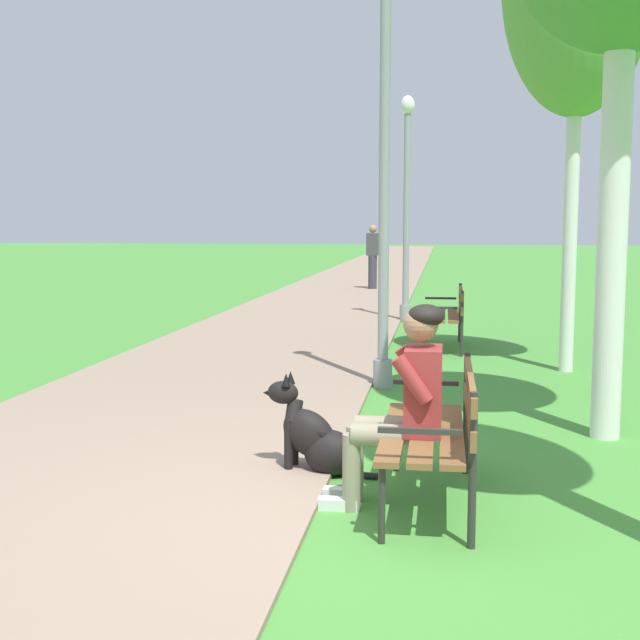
{
  "coord_description": "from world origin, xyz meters",
  "views": [
    {
      "loc": [
        0.6,
        -4.64,
        1.74
      ],
      "look_at": [
        -0.45,
        2.5,
        0.9
      ],
      "focal_mm": 47.82,
      "sensor_mm": 36.0,
      "label": 1
    }
  ],
  "objects_px": {
    "lamp_post_near": "(384,161)",
    "pedestrian_distant": "(373,257)",
    "person_seated_on_near_bench": "(405,398)",
    "lamp_post_mid": "(407,206)",
    "park_bench_mid": "(447,311)",
    "dog_black": "(315,438)",
    "park_bench_near": "(439,423)"
  },
  "relations": [
    {
      "from": "lamp_post_near",
      "to": "pedestrian_distant",
      "type": "bearing_deg",
      "value": 95.3
    },
    {
      "from": "lamp_post_near",
      "to": "pedestrian_distant",
      "type": "distance_m",
      "value": 12.82
    },
    {
      "from": "person_seated_on_near_bench",
      "to": "lamp_post_near",
      "type": "distance_m",
      "value": 4.12
    },
    {
      "from": "lamp_post_near",
      "to": "lamp_post_mid",
      "type": "distance_m",
      "value": 5.96
    },
    {
      "from": "lamp_post_near",
      "to": "pedestrian_distant",
      "type": "xyz_separation_m",
      "value": [
        -1.18,
        12.68,
        -1.51
      ]
    },
    {
      "from": "person_seated_on_near_bench",
      "to": "lamp_post_near",
      "type": "xyz_separation_m",
      "value": [
        -0.4,
        3.75,
        1.67
      ]
    },
    {
      "from": "park_bench_mid",
      "to": "dog_black",
      "type": "height_order",
      "value": "park_bench_mid"
    },
    {
      "from": "park_bench_mid",
      "to": "pedestrian_distant",
      "type": "xyz_separation_m",
      "value": [
        -1.85,
        9.76,
        0.33
      ]
    },
    {
      "from": "person_seated_on_near_bench",
      "to": "pedestrian_distant",
      "type": "height_order",
      "value": "pedestrian_distant"
    },
    {
      "from": "person_seated_on_near_bench",
      "to": "lamp_post_mid",
      "type": "distance_m",
      "value": 9.79
    },
    {
      "from": "lamp_post_near",
      "to": "person_seated_on_near_bench",
      "type": "bearing_deg",
      "value": -83.89
    },
    {
      "from": "dog_black",
      "to": "pedestrian_distant",
      "type": "relative_size",
      "value": 0.5
    },
    {
      "from": "lamp_post_near",
      "to": "dog_black",
      "type": "bearing_deg",
      "value": -94.29
    },
    {
      "from": "park_bench_near",
      "to": "person_seated_on_near_bench",
      "type": "bearing_deg",
      "value": -157.81
    },
    {
      "from": "person_seated_on_near_bench",
      "to": "lamp_post_near",
      "type": "height_order",
      "value": "lamp_post_near"
    },
    {
      "from": "person_seated_on_near_bench",
      "to": "park_bench_mid",
      "type": "bearing_deg",
      "value": 87.65
    },
    {
      "from": "dog_black",
      "to": "lamp_post_mid",
      "type": "height_order",
      "value": "lamp_post_mid"
    },
    {
      "from": "dog_black",
      "to": "lamp_post_mid",
      "type": "relative_size",
      "value": 0.22
    },
    {
      "from": "dog_black",
      "to": "pedestrian_distant",
      "type": "bearing_deg",
      "value": 93.4
    },
    {
      "from": "pedestrian_distant",
      "to": "person_seated_on_near_bench",
      "type": "bearing_deg",
      "value": -84.51
    },
    {
      "from": "park_bench_near",
      "to": "person_seated_on_near_bench",
      "type": "xyz_separation_m",
      "value": [
        -0.21,
        -0.08,
        0.17
      ]
    },
    {
      "from": "park_bench_near",
      "to": "lamp_post_mid",
      "type": "xyz_separation_m",
      "value": [
        -0.65,
        9.61,
        1.48
      ]
    },
    {
      "from": "dog_black",
      "to": "person_seated_on_near_bench",
      "type": "bearing_deg",
      "value": -43.17
    },
    {
      "from": "lamp_post_mid",
      "to": "pedestrian_distant",
      "type": "xyz_separation_m",
      "value": [
        -1.14,
        6.73,
        -1.15
      ]
    },
    {
      "from": "lamp_post_near",
      "to": "lamp_post_mid",
      "type": "xyz_separation_m",
      "value": [
        -0.04,
        5.95,
        -0.35
      ]
    },
    {
      "from": "park_bench_mid",
      "to": "person_seated_on_near_bench",
      "type": "xyz_separation_m",
      "value": [
        -0.27,
        -6.66,
        0.17
      ]
    },
    {
      "from": "dog_black",
      "to": "lamp_post_near",
      "type": "relative_size",
      "value": 0.18
    },
    {
      "from": "pedestrian_distant",
      "to": "park_bench_near",
      "type": "bearing_deg",
      "value": -83.76
    },
    {
      "from": "park_bench_mid",
      "to": "park_bench_near",
      "type": "bearing_deg",
      "value": -90.57
    },
    {
      "from": "park_bench_near",
      "to": "park_bench_mid",
      "type": "bearing_deg",
      "value": 89.43
    },
    {
      "from": "park_bench_mid",
      "to": "lamp_post_mid",
      "type": "bearing_deg",
      "value": 103.2
    },
    {
      "from": "person_seated_on_near_bench",
      "to": "park_bench_near",
      "type": "bearing_deg",
      "value": 22.19
    }
  ]
}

